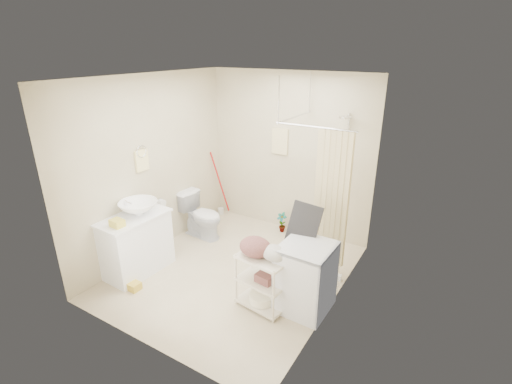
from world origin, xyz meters
TOP-DOWN VIEW (x-y plane):
  - floor at (0.00, 0.00)m, footprint 3.20×3.20m
  - ceiling at (0.00, 0.00)m, footprint 2.80×3.20m
  - wall_back at (0.00, 1.60)m, footprint 2.80×0.04m
  - wall_front at (0.00, -1.60)m, footprint 2.80×0.04m
  - wall_left at (-1.40, 0.00)m, footprint 0.04×3.20m
  - wall_right at (1.40, 0.00)m, footprint 0.04×3.20m
  - vanity at (-1.16, -0.66)m, footprint 0.57×0.97m
  - sink at (-1.15, -0.56)m, footprint 0.62×0.62m
  - counter_basket at (-1.09, -0.96)m, footprint 0.18×0.14m
  - floor_basket at (-0.89, -1.01)m, footprint 0.27×0.21m
  - toilet at (-1.04, 0.60)m, footprint 0.75×0.47m
  - mop at (-1.28, 1.44)m, footprint 0.15×0.15m
  - potted_plant_a at (0.01, 1.40)m, footprint 0.20×0.15m
  - potted_plant_b at (0.30, 1.44)m, footprint 0.23×0.22m
  - hanging_towel at (-0.15, 1.58)m, footprint 0.28×0.03m
  - towel_ring at (-1.38, -0.20)m, footprint 0.04×0.22m
  - tp_holder at (-1.36, 0.05)m, footprint 0.08×0.12m
  - shower at (0.85, 1.05)m, footprint 1.10×1.10m
  - shampoo_bottle_a at (0.65, 1.53)m, footprint 0.11×0.11m
  - shampoo_bottle_b at (0.72, 1.52)m, footprint 0.08×0.08m
  - washing_machine at (1.14, -0.19)m, footprint 0.59×0.61m
  - laundry_rack at (0.70, -0.44)m, footprint 0.63×0.42m
  - ironing_board at (0.95, -0.06)m, footprint 0.37×0.15m

SIDE VIEW (x-z plane):
  - floor at x=0.00m, z-range 0.00..0.00m
  - floor_basket at x=-0.89m, z-range 0.00..0.14m
  - potted_plant_b at x=0.30m, z-range 0.00..0.32m
  - potted_plant_a at x=0.01m, z-range 0.00..0.35m
  - toilet at x=-1.04m, z-range 0.00..0.74m
  - laundry_rack at x=0.70m, z-range 0.00..0.81m
  - vanity at x=-1.16m, z-range 0.00..0.83m
  - washing_machine at x=1.14m, z-range 0.00..0.84m
  - mop at x=-1.28m, z-range 0.00..1.20m
  - ironing_board at x=0.95m, z-range 0.00..1.26m
  - tp_holder at x=-1.36m, z-range 0.65..0.79m
  - counter_basket at x=-1.09m, z-range 0.83..0.93m
  - sink at x=-1.15m, z-range 0.83..1.01m
  - shower at x=0.85m, z-range 0.00..2.10m
  - wall_back at x=0.00m, z-range 0.00..2.60m
  - wall_front at x=0.00m, z-range 0.00..2.60m
  - wall_left at x=-1.40m, z-range 0.00..2.60m
  - wall_right at x=1.40m, z-range 0.00..2.60m
  - shampoo_bottle_b at x=0.72m, z-range 1.32..1.50m
  - shampoo_bottle_a at x=0.65m, z-range 1.32..1.57m
  - towel_ring at x=-1.38m, z-range 1.30..1.64m
  - hanging_towel at x=-0.15m, z-range 1.29..1.71m
  - ceiling at x=0.00m, z-range 2.58..2.62m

